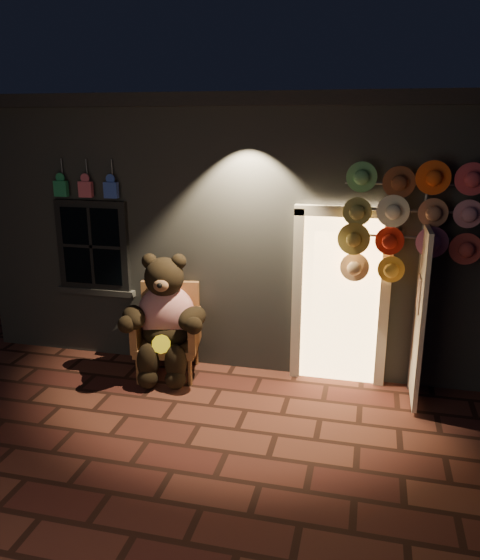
% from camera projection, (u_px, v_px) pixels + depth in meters
% --- Properties ---
extents(ground, '(60.00, 60.00, 0.00)m').
position_uv_depth(ground, '(199.00, 425.00, 5.85)').
color(ground, brown).
rests_on(ground, ground).
extents(shop_building, '(7.30, 5.95, 3.51)m').
position_uv_depth(shop_building, '(270.00, 208.00, 9.09)').
color(shop_building, slate).
rests_on(shop_building, ground).
extents(wicker_armchair, '(0.90, 0.84, 1.15)m').
position_uv_depth(wicker_armchair, '(168.00, 329.00, 6.97)').
color(wicker_armchair, '#9B663C').
rests_on(wicker_armchair, ground).
extents(teddy_bear, '(1.13, 0.97, 1.58)m').
position_uv_depth(teddy_bear, '(165.00, 318.00, 6.77)').
color(teddy_bear, '#B1121B').
rests_on(teddy_bear, ground).
extents(hat_rack, '(1.52, 0.22, 2.69)m').
position_uv_depth(hat_rack, '(407.00, 222.00, 6.01)').
color(hat_rack, '#59595E').
rests_on(hat_rack, ground).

